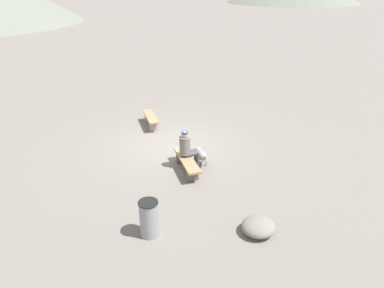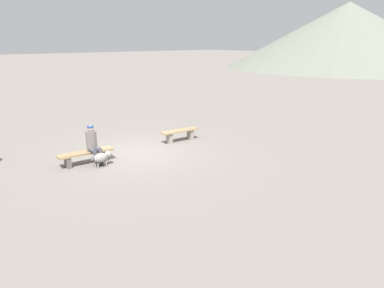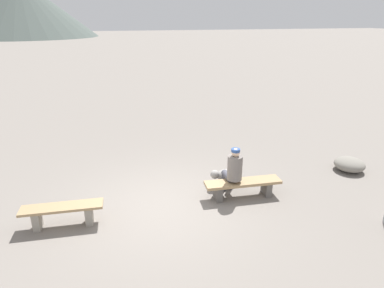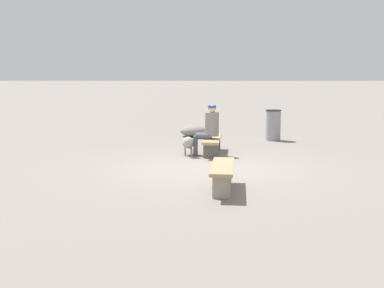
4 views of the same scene
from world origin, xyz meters
The scene contains 7 objects.
ground centered at (0.00, 0.00, -0.03)m, with size 210.00×210.00×0.06m, color gray.
bench_left centered at (-2.12, -0.17, 0.32)m, with size 1.66×0.54×0.47m.
bench_right centered at (1.94, -0.15, 0.30)m, with size 1.87×0.58×0.42m.
seated_person centered at (1.72, -0.05, 0.72)m, with size 0.35×0.64×1.28m.
dog centered at (1.67, 0.47, 0.33)m, with size 0.73×0.32×0.49m.
boulder centered at (5.46, 0.33, 0.19)m, with size 0.84×0.81×0.37m, color gray.
distant_peak_1 centered at (-13.80, 76.28, 5.90)m, with size 30.30×30.30×11.80m, color #4C5651.
Camera 3 is at (-1.27, -6.56, 4.08)m, focal length 31.08 mm.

